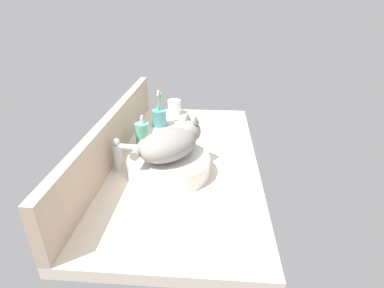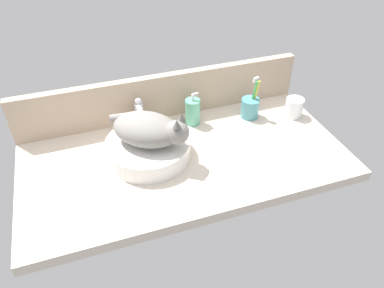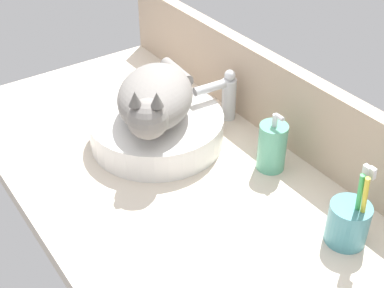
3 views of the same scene
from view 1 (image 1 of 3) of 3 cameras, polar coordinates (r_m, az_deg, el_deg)
The scene contains 8 objects.
ground_plane at distance 129.86cm, azimuth -1.71°, elevation -3.37°, with size 122.06×62.34×4.00cm, color beige.
backsplash_panel at distance 130.70cm, azimuth -14.70°, elevation 1.69°, with size 122.06×3.60×19.42cm, color tan.
sink_basin at distance 116.36cm, azimuth -4.41°, elevation -4.09°, with size 31.62×31.62×7.03cm, color white.
cat at distance 112.86cm, azimuth -4.09°, elevation 0.24°, with size 30.14×28.91×14.00cm.
faucet at distance 119.99cm, azimuth -13.47°, elevation -1.73°, with size 3.66×11.85×13.60cm.
soap_dispenser at distance 138.37cm, azimuth -9.40°, elevation 1.79°, with size 6.30×6.30×14.47cm.
toothbrush_cup at distance 160.69cm, azimuth -6.24°, elevation 5.10°, with size 7.80×7.80×18.68cm.
water_glass at distance 177.11cm, azimuth -3.39°, elevation 6.92°, with size 7.65×7.65×8.26cm.
Camera 1 is at (-112.26, -12.30, 62.10)cm, focal length 28.00 mm.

